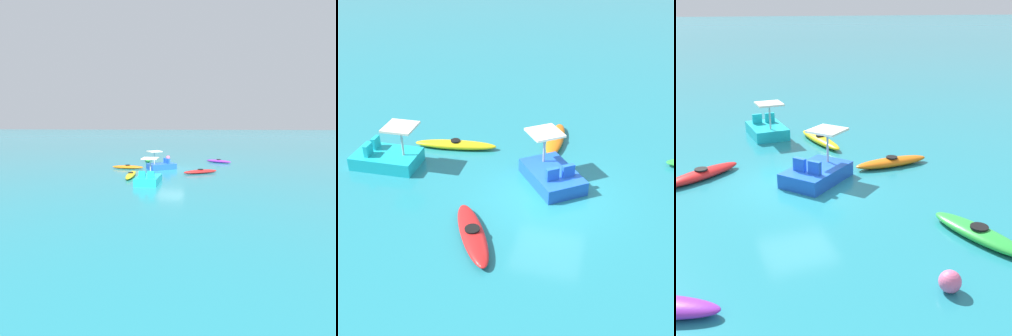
# 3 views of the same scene
# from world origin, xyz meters

# --- Properties ---
(ground_plane) EXTENTS (600.00, 600.00, 0.00)m
(ground_plane) POSITION_xyz_m (0.00, 0.00, 0.00)
(ground_plane) COLOR teal
(kayak_red) EXTENTS (2.11, 2.97, 0.37)m
(kayak_red) POSITION_xyz_m (1.86, 2.81, 0.16)
(kayak_red) COLOR red
(kayak_red) RESTS_ON ground_plane
(kayak_green) EXTENTS (2.98, 1.36, 0.37)m
(kayak_green) POSITION_xyz_m (-5.24, -3.35, 0.16)
(kayak_green) COLOR green
(kayak_green) RESTS_ON ground_plane
(kayak_yellow) EXTENTS (3.35, 1.05, 0.37)m
(kayak_yellow) POSITION_xyz_m (4.28, -2.41, 0.16)
(kayak_yellow) COLOR yellow
(kayak_yellow) RESTS_ON ground_plane
(kayak_orange) EXTENTS (0.71, 2.93, 0.37)m
(kayak_orange) POSITION_xyz_m (0.48, -3.90, 0.16)
(kayak_orange) COLOR orange
(kayak_orange) RESTS_ON ground_plane
(pedal_boat_blue) EXTENTS (2.64, 2.82, 1.68)m
(pedal_boat_blue) POSITION_xyz_m (0.12, -0.83, 0.34)
(pedal_boat_blue) COLOR blue
(pedal_boat_blue) RESTS_ON ground_plane
(pedal_boat_cyan) EXTENTS (2.48, 1.56, 1.68)m
(pedal_boat_cyan) POSITION_xyz_m (6.29, -0.52, 0.34)
(pedal_boat_cyan) COLOR #19B7C6
(pedal_boat_cyan) RESTS_ON ground_plane
(buoy_pink) EXTENTS (0.48, 0.48, 0.48)m
(buoy_pink) POSITION_xyz_m (-6.80, -1.36, 0.24)
(buoy_pink) COLOR pink
(buoy_pink) RESTS_ON ground_plane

